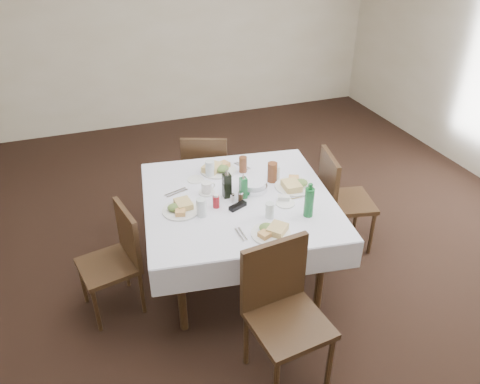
% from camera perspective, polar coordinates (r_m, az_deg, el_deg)
% --- Properties ---
extents(ground_plane, '(7.00, 7.00, 0.00)m').
position_cam_1_polar(ground_plane, '(4.13, 2.38, -9.12)').
color(ground_plane, black).
extents(room_shell, '(6.04, 7.04, 2.80)m').
position_cam_1_polar(room_shell, '(3.29, 3.04, 14.16)').
color(room_shell, beige).
rests_on(room_shell, ground).
extents(dining_table, '(1.62, 1.62, 0.76)m').
position_cam_1_polar(dining_table, '(3.66, -0.21, -1.66)').
color(dining_table, black).
rests_on(dining_table, ground).
extents(chair_north, '(0.55, 0.55, 0.90)m').
position_cam_1_polar(chair_north, '(4.53, -4.17, 2.63)').
color(chair_north, black).
rests_on(chair_north, ground).
extents(chair_south, '(0.51, 0.51, 0.97)m').
position_cam_1_polar(chair_south, '(3.03, 5.13, -13.49)').
color(chair_south, black).
rests_on(chair_south, ground).
extents(chair_east, '(0.51, 0.51, 0.92)m').
position_cam_1_polar(chair_east, '(4.19, 11.91, -0.36)').
color(chair_east, black).
rests_on(chair_east, ground).
extents(chair_west, '(0.48, 0.48, 0.85)m').
position_cam_1_polar(chair_west, '(3.61, -14.70, -7.36)').
color(chair_west, black).
rests_on(chair_west, ground).
extents(meal_north, '(0.31, 0.31, 0.07)m').
position_cam_1_polar(meal_north, '(3.97, -2.75, 2.87)').
color(meal_north, white).
rests_on(meal_north, dining_table).
extents(meal_south, '(0.28, 0.28, 0.06)m').
position_cam_1_polar(meal_south, '(3.22, 3.87, -4.80)').
color(meal_south, white).
rests_on(meal_south, dining_table).
extents(meal_east, '(0.31, 0.31, 0.07)m').
position_cam_1_polar(meal_east, '(3.76, 6.65, 0.86)').
color(meal_east, white).
rests_on(meal_east, dining_table).
extents(meal_west, '(0.28, 0.28, 0.06)m').
position_cam_1_polar(meal_west, '(3.48, -7.28, -1.95)').
color(meal_west, white).
rests_on(meal_west, dining_table).
extents(side_plate_a, '(0.14, 0.14, 0.01)m').
position_cam_1_polar(side_plate_a, '(3.87, -5.43, 1.52)').
color(side_plate_a, white).
rests_on(side_plate_a, dining_table).
extents(side_plate_b, '(0.15, 0.15, 0.01)m').
position_cam_1_polar(side_plate_b, '(3.56, 5.53, -1.39)').
color(side_plate_b, white).
rests_on(side_plate_b, dining_table).
extents(water_n, '(0.08, 0.08, 0.14)m').
position_cam_1_polar(water_n, '(3.88, -3.68, 2.83)').
color(water_n, silver).
rests_on(water_n, dining_table).
extents(water_s, '(0.06, 0.06, 0.12)m').
position_cam_1_polar(water_s, '(3.37, 3.64, -2.24)').
color(water_s, silver).
rests_on(water_s, dining_table).
extents(water_e, '(0.06, 0.06, 0.12)m').
position_cam_1_polar(water_e, '(3.84, 4.40, 2.32)').
color(water_e, silver).
rests_on(water_e, dining_table).
extents(water_w, '(0.07, 0.07, 0.14)m').
position_cam_1_polar(water_w, '(3.39, -4.71, -1.87)').
color(water_w, silver).
rests_on(water_w, dining_table).
extents(iced_tea_a, '(0.07, 0.07, 0.14)m').
position_cam_1_polar(iced_tea_a, '(3.94, 0.36, 3.37)').
color(iced_tea_a, brown).
rests_on(iced_tea_a, dining_table).
extents(iced_tea_b, '(0.08, 0.08, 0.17)m').
position_cam_1_polar(iced_tea_b, '(3.81, 3.96, 2.42)').
color(iced_tea_b, brown).
rests_on(iced_tea_b, dining_table).
extents(bread_basket, '(0.23, 0.23, 0.07)m').
position_cam_1_polar(bread_basket, '(3.70, 1.63, 0.75)').
color(bread_basket, silver).
rests_on(bread_basket, dining_table).
extents(oil_cruet_dark, '(0.06, 0.06, 0.25)m').
position_cam_1_polar(oil_cruet_dark, '(3.58, -1.62, 0.89)').
color(oil_cruet_dark, black).
rests_on(oil_cruet_dark, dining_table).
extents(oil_cruet_green, '(0.05, 0.05, 0.22)m').
position_cam_1_polar(oil_cruet_green, '(3.57, 0.41, 0.61)').
color(oil_cruet_green, '#18652E').
rests_on(oil_cruet_green, dining_table).
extents(ketchup_bottle, '(0.05, 0.05, 0.11)m').
position_cam_1_polar(ketchup_bottle, '(3.48, -2.93, -1.14)').
color(ketchup_bottle, maroon).
rests_on(ketchup_bottle, dining_table).
extents(salt_shaker, '(0.03, 0.03, 0.07)m').
position_cam_1_polar(salt_shaker, '(3.55, -0.93, -0.74)').
color(salt_shaker, white).
rests_on(salt_shaker, dining_table).
extents(pepper_shaker, '(0.04, 0.04, 0.09)m').
position_cam_1_polar(pepper_shaker, '(3.54, 0.08, -0.60)').
color(pepper_shaker, '#3C2A18').
rests_on(pepper_shaker, dining_table).
extents(coffee_mug, '(0.14, 0.13, 0.09)m').
position_cam_1_polar(coffee_mug, '(3.66, -4.07, 0.46)').
color(coffee_mug, white).
rests_on(coffee_mug, dining_table).
extents(sunglasses, '(0.15, 0.10, 0.03)m').
position_cam_1_polar(sunglasses, '(3.49, -0.28, -1.73)').
color(sunglasses, black).
rests_on(sunglasses, dining_table).
extents(green_bottle, '(0.07, 0.07, 0.27)m').
position_cam_1_polar(green_bottle, '(3.39, 8.42, -1.19)').
color(green_bottle, '#18652E').
rests_on(green_bottle, dining_table).
extents(sugar_caddy, '(0.10, 0.08, 0.04)m').
position_cam_1_polar(sugar_caddy, '(3.58, 5.35, -0.76)').
color(sugar_caddy, white).
rests_on(sugar_caddy, dining_table).
extents(cutlery_n, '(0.11, 0.18, 0.01)m').
position_cam_1_polar(cutlery_n, '(4.06, 0.25, 3.18)').
color(cutlery_n, silver).
rests_on(cutlery_n, dining_table).
extents(cutlery_s, '(0.05, 0.16, 0.01)m').
position_cam_1_polar(cutlery_s, '(3.22, 0.13, -5.20)').
color(cutlery_s, silver).
rests_on(cutlery_s, dining_table).
extents(cutlery_e, '(0.21, 0.05, 0.01)m').
position_cam_1_polar(cutlery_e, '(3.65, 7.35, -0.54)').
color(cutlery_e, silver).
rests_on(cutlery_e, dining_table).
extents(cutlery_w, '(0.20, 0.11, 0.01)m').
position_cam_1_polar(cutlery_w, '(3.71, -7.78, -0.07)').
color(cutlery_w, silver).
rests_on(cutlery_w, dining_table).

